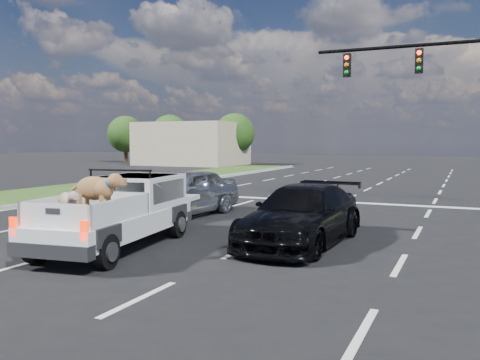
# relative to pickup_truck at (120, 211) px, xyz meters

# --- Properties ---
(ground) EXTENTS (160.00, 160.00, 0.00)m
(ground) POSITION_rel_pickup_truck_xyz_m (1.01, 0.90, -0.87)
(ground) COLOR black
(ground) RESTS_ON ground
(road_markings) EXTENTS (17.75, 60.00, 0.01)m
(road_markings) POSITION_rel_pickup_truck_xyz_m (1.01, 7.46, -0.86)
(road_markings) COLOR silver
(road_markings) RESTS_ON ground
(grass_median_left) EXTENTS (5.00, 60.00, 0.10)m
(grass_median_left) POSITION_rel_pickup_truck_xyz_m (-10.49, 6.90, -0.82)
(grass_median_left) COLOR #204615
(grass_median_left) RESTS_ON ground
(curb_left) EXTENTS (0.15, 60.00, 0.14)m
(curb_left) POSITION_rel_pickup_truck_xyz_m (-8.04, 6.90, -0.80)
(curb_left) COLOR #A19E94
(curb_left) RESTS_ON ground
(building_left) EXTENTS (10.00, 8.00, 4.40)m
(building_left) POSITION_rel_pickup_truck_xyz_m (-18.99, 36.90, 1.33)
(building_left) COLOR #BCAD8F
(building_left) RESTS_ON ground
(tree_far_a) EXTENTS (4.20, 4.20, 5.40)m
(tree_far_a) POSITION_rel_pickup_truck_xyz_m (-28.99, 38.90, 2.42)
(tree_far_a) COLOR #332114
(tree_far_a) RESTS_ON ground
(tree_far_b) EXTENTS (4.20, 4.20, 5.40)m
(tree_far_b) POSITION_rel_pickup_truck_xyz_m (-22.99, 38.90, 2.42)
(tree_far_b) COLOR #332114
(tree_far_b) RESTS_ON ground
(tree_far_c) EXTENTS (4.20, 4.20, 5.40)m
(tree_far_c) POSITION_rel_pickup_truck_xyz_m (-14.99, 38.90, 2.42)
(tree_far_c) COLOR #332114
(tree_far_c) RESTS_ON ground
(pickup_truck) EXTENTS (2.39, 5.11, 1.85)m
(pickup_truck) POSITION_rel_pickup_truck_xyz_m (0.00, 0.00, 0.00)
(pickup_truck) COLOR black
(pickup_truck) RESTS_ON ground
(silver_sedan) EXTENTS (2.47, 4.88, 1.59)m
(silver_sedan) POSITION_rel_pickup_truck_xyz_m (-1.19, 4.94, -0.07)
(silver_sedan) COLOR #A3A5A9
(silver_sedan) RESTS_ON ground
(black_coupe) EXTENTS (2.25, 5.02, 1.43)m
(black_coupe) POSITION_rel_pickup_truck_xyz_m (3.82, 2.10, -0.16)
(black_coupe) COLOR black
(black_coupe) RESTS_ON ground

